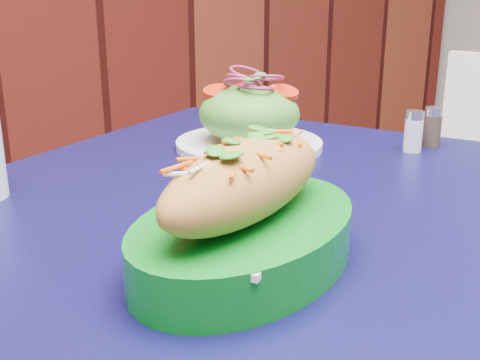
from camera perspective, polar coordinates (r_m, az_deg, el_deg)
cafe_table at (r=0.74m, az=3.95°, el=-8.19°), size 1.06×1.06×0.75m
banh_mi_basket at (r=0.53m, az=0.56°, el=-3.27°), size 0.31×0.26×0.12m
salad_plate at (r=0.91m, az=0.87°, el=5.81°), size 0.22×0.22×0.12m
salt_shaker at (r=0.94m, az=16.13°, el=4.46°), size 0.03×0.03×0.06m
pepper_shaker at (r=0.97m, az=17.78°, el=4.79°), size 0.03×0.03×0.06m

